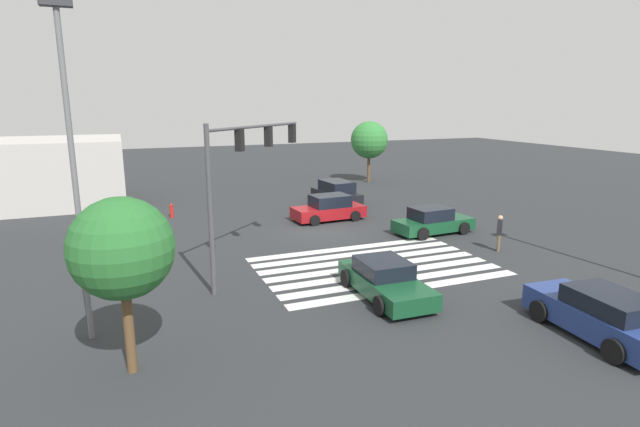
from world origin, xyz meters
name	(u,v)px	position (x,y,z in m)	size (l,w,h in m)	color
ground_plane	(320,231)	(0.00, 0.00, 0.00)	(111.97, 111.97, 0.00)	#2B2D30
crosswalk_markings	(375,266)	(0.00, -6.38, 0.00)	(9.94, 6.30, 0.01)	silver
traffic_signal_mast	(246,161)	(-5.29, -5.29, 4.66)	(5.09, 5.09, 6.23)	#47474C
car_0	(329,209)	(1.49, 2.29, 0.71)	(4.39, 2.26, 1.53)	maroon
car_1	(433,222)	(5.46, -2.67, 0.66)	(4.46, 2.21, 1.44)	#144728
car_2	(336,193)	(3.86, 6.57, 0.77)	(2.38, 4.48, 1.63)	black
car_3	(385,280)	(-1.28, -9.53, 0.62)	(2.19, 4.61, 1.34)	#144728
car_4	(601,315)	(3.14, -14.83, 0.72)	(2.28, 4.63, 1.51)	navy
corner_building	(59,172)	(-13.84, 13.85, 2.24)	(8.28, 8.28, 4.48)	#BCB7B2
pedestrian	(499,231)	(6.49, -6.60, 0.98)	(0.41, 0.41, 1.75)	brown
street_light_pole_b	(72,151)	(-11.11, -9.15, 5.62)	(0.80, 0.36, 9.59)	slate
tree_corner_a	(369,140)	(10.37, 14.32, 3.69)	(3.22, 3.22, 5.31)	brown
tree_corner_b	(122,249)	(-10.02, -11.65, 3.37)	(2.61, 2.61, 4.69)	brown
fire_hydrant	(172,211)	(-7.20, 6.55, 0.43)	(0.22, 0.22, 0.86)	red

